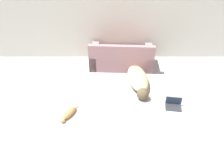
% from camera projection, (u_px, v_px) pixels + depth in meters
% --- Properties ---
extents(wall_back, '(7.63, 0.06, 2.70)m').
position_uv_depth(wall_back, '(106.00, 13.00, 6.18)').
color(wall_back, silver).
rests_on(wall_back, ground_plane).
extents(couch, '(1.81, 0.97, 0.79)m').
position_uv_depth(couch, '(121.00, 58.00, 6.24)').
color(couch, '#A3757A').
rests_on(couch, ground_plane).
extents(dog, '(0.59, 1.76, 0.30)m').
position_uv_depth(dog, '(138.00, 79.00, 5.52)').
color(dog, tan).
rests_on(dog, ground_plane).
extents(cat, '(0.32, 0.57, 0.13)m').
position_uv_depth(cat, '(68.00, 114.00, 4.56)').
color(cat, '#BC7A47').
rests_on(cat, ground_plane).
extents(laptop_open, '(0.38, 0.30, 0.23)m').
position_uv_depth(laptop_open, '(173.00, 104.00, 4.82)').
color(laptop_open, '#2D2D33').
rests_on(laptop_open, ground_plane).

